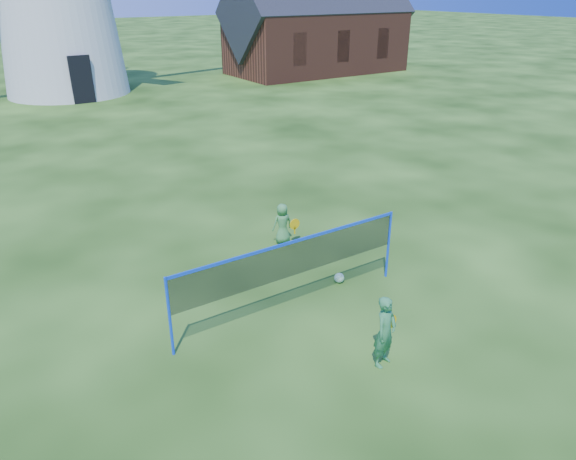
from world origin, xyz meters
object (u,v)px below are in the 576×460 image
at_px(badminton_net, 292,260).
at_px(player_boy, 282,223).
at_px(chapel, 317,28).
at_px(player_girl, 385,332).
at_px(play_ball, 339,278).

bearing_deg(badminton_net, player_boy, 60.78).
distance_m(chapel, player_girl, 33.91).
relative_size(badminton_net, play_ball, 22.95).
xyz_separation_m(badminton_net, play_ball, (1.47, 0.36, -1.03)).
xyz_separation_m(chapel, player_boy, (-17.88, -23.08, -2.62)).
xyz_separation_m(player_girl, player_boy, (1.12, 4.90, -0.14)).
distance_m(badminton_net, play_ball, 1.83).
bearing_deg(chapel, play_ball, -125.18).
height_order(badminton_net, player_girl, badminton_net).
xyz_separation_m(chapel, player_girl, (-19.00, -27.98, -2.49)).
bearing_deg(play_ball, player_girl, -112.78).
bearing_deg(player_boy, play_ball, 96.05).
distance_m(badminton_net, player_girl, 2.27).
relative_size(chapel, player_girl, 10.16).
xyz_separation_m(chapel, badminton_net, (-19.39, -25.79, -2.00)).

